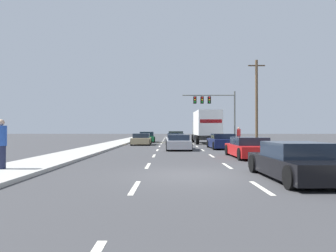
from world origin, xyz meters
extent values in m
plane|color=#3D3D3F|center=(0.00, 25.00, 0.00)|extent=(140.00, 140.00, 0.00)
cube|color=#B2AFA8|center=(6.52, 20.00, 0.07)|extent=(2.54, 80.00, 0.14)
cube|color=#B2AFA8|center=(-6.52, 20.00, 0.07)|extent=(2.54, 80.00, 0.14)
cube|color=silver|center=(-1.70, -2.28, 0.00)|extent=(0.14, 2.00, 0.01)
cube|color=silver|center=(-1.70, 2.72, 0.00)|extent=(0.14, 2.00, 0.01)
cube|color=silver|center=(-1.70, 7.72, 0.00)|extent=(0.14, 2.00, 0.01)
cube|color=silver|center=(-1.70, 12.72, 0.00)|extent=(0.14, 2.00, 0.01)
cube|color=silver|center=(-1.70, 17.72, 0.00)|extent=(0.14, 2.00, 0.01)
cube|color=silver|center=(-1.70, 22.72, 0.00)|extent=(0.14, 2.00, 0.01)
cube|color=silver|center=(-1.70, 27.72, 0.00)|extent=(0.14, 2.00, 0.01)
cube|color=silver|center=(-1.70, 32.72, 0.00)|extent=(0.14, 2.00, 0.01)
cube|color=silver|center=(-1.70, 37.72, 0.00)|extent=(0.14, 2.00, 0.01)
cube|color=silver|center=(-1.70, 42.72, 0.00)|extent=(0.14, 2.00, 0.01)
cube|color=silver|center=(-1.70, 47.72, 0.00)|extent=(0.14, 2.00, 0.01)
cube|color=silver|center=(-1.70, 52.72, 0.00)|extent=(0.14, 2.00, 0.01)
cube|color=silver|center=(1.70, -2.28, 0.00)|extent=(0.14, 2.00, 0.01)
cube|color=silver|center=(1.70, 2.72, 0.00)|extent=(0.14, 2.00, 0.01)
cube|color=silver|center=(1.70, 7.72, 0.00)|extent=(0.14, 2.00, 0.01)
cube|color=silver|center=(1.70, 12.72, 0.00)|extent=(0.14, 2.00, 0.01)
cube|color=silver|center=(1.70, 17.72, 0.00)|extent=(0.14, 2.00, 0.01)
cube|color=silver|center=(1.70, 22.72, 0.00)|extent=(0.14, 2.00, 0.01)
cube|color=silver|center=(1.70, 27.72, 0.00)|extent=(0.14, 2.00, 0.01)
cube|color=silver|center=(1.70, 32.72, 0.00)|extent=(0.14, 2.00, 0.01)
cube|color=silver|center=(1.70, 37.72, 0.00)|extent=(0.14, 2.00, 0.01)
cube|color=silver|center=(1.70, 42.72, 0.00)|extent=(0.14, 2.00, 0.01)
cube|color=silver|center=(1.70, 47.72, 0.00)|extent=(0.14, 2.00, 0.01)
cube|color=silver|center=(1.70, 52.72, 0.00)|extent=(0.14, 2.00, 0.01)
cube|color=#196B38|center=(-3.55, 27.17, 0.43)|extent=(1.97, 4.09, 0.58)
cube|color=#192333|center=(-3.54, 26.97, 0.99)|extent=(1.68, 2.14, 0.54)
cylinder|color=black|center=(-4.45, 28.61, 0.32)|extent=(0.24, 0.65, 0.64)
cylinder|color=black|center=(-2.74, 28.67, 0.32)|extent=(0.24, 0.65, 0.64)
cylinder|color=black|center=(-4.35, 25.67, 0.32)|extent=(0.24, 0.65, 0.64)
cylinder|color=black|center=(-2.64, 25.73, 0.32)|extent=(0.24, 0.65, 0.64)
cube|color=tan|center=(-3.62, 20.61, 0.42)|extent=(1.87, 4.08, 0.57)
cube|color=#192333|center=(-3.62, 20.57, 0.93)|extent=(1.62, 1.95, 0.43)
cylinder|color=black|center=(-4.49, 22.07, 0.32)|extent=(0.23, 0.64, 0.64)
cylinder|color=black|center=(-2.81, 22.10, 0.32)|extent=(0.23, 0.64, 0.64)
cylinder|color=black|center=(-4.44, 19.12, 0.32)|extent=(0.23, 0.64, 0.64)
cylinder|color=black|center=(-2.76, 19.15, 0.32)|extent=(0.23, 0.64, 0.64)
cube|color=yellow|center=(-0.07, 26.25, 0.49)|extent=(1.89, 4.33, 0.70)
cube|color=#192333|center=(-0.07, 26.10, 1.09)|extent=(1.66, 2.12, 0.50)
cylinder|color=black|center=(-0.96, 27.86, 0.32)|extent=(0.22, 0.64, 0.64)
cylinder|color=black|center=(0.80, 27.86, 0.32)|extent=(0.22, 0.64, 0.64)
cylinder|color=black|center=(-0.95, 24.63, 0.32)|extent=(0.22, 0.64, 0.64)
cylinder|color=black|center=(0.81, 24.64, 0.32)|extent=(0.22, 0.64, 0.64)
cube|color=white|center=(-0.24, 19.62, 0.44)|extent=(1.82, 4.26, 0.60)
cube|color=#192333|center=(-0.24, 19.62, 0.96)|extent=(1.56, 1.81, 0.43)
cylinder|color=black|center=(-1.08, 21.16, 0.32)|extent=(0.23, 0.64, 0.64)
cylinder|color=black|center=(0.53, 21.20, 0.32)|extent=(0.23, 0.64, 0.64)
cylinder|color=black|center=(-1.01, 18.04, 0.32)|extent=(0.23, 0.64, 0.64)
cylinder|color=black|center=(0.60, 18.07, 0.32)|extent=(0.23, 0.64, 0.64)
cube|color=#B7BABF|center=(-0.11, 13.40, 0.44)|extent=(1.81, 4.64, 0.59)
cube|color=#192333|center=(-0.11, 13.19, 0.94)|extent=(1.58, 2.24, 0.42)
cylinder|color=black|center=(-0.95, 15.16, 0.32)|extent=(0.23, 0.64, 0.64)
cylinder|color=black|center=(0.70, 15.17, 0.32)|extent=(0.23, 0.64, 0.64)
cylinder|color=black|center=(-0.92, 11.63, 0.32)|extent=(0.23, 0.64, 0.64)
cylinder|color=black|center=(0.73, 11.65, 0.32)|extent=(0.23, 0.64, 0.64)
cube|color=white|center=(3.20, 22.63, 2.23)|extent=(2.50, 5.76, 2.56)
cube|color=red|center=(3.25, 19.79, 2.36)|extent=(2.17, 0.07, 0.36)
cube|color=slate|center=(3.15, 26.39, 1.39)|extent=(2.34, 1.85, 2.19)
cylinder|color=black|center=(1.99, 26.38, 0.48)|extent=(0.32, 0.96, 0.96)
cylinder|color=black|center=(4.30, 26.41, 0.48)|extent=(0.32, 0.96, 0.96)
cylinder|color=black|center=(2.07, 21.47, 0.48)|extent=(0.32, 0.96, 0.96)
cylinder|color=black|center=(4.38, 21.50, 0.48)|extent=(0.32, 0.96, 0.96)
cube|color=#141E4C|center=(3.47, 14.58, 0.47)|extent=(1.97, 4.34, 0.66)
cube|color=#192333|center=(3.47, 14.30, 1.01)|extent=(1.70, 1.85, 0.42)
cylinder|color=black|center=(2.55, 16.17, 0.32)|extent=(0.23, 0.64, 0.64)
cylinder|color=black|center=(4.33, 16.20, 0.32)|extent=(0.23, 0.64, 0.64)
cylinder|color=black|center=(2.61, 12.96, 0.32)|extent=(0.23, 0.64, 0.64)
cylinder|color=black|center=(4.38, 12.99, 0.32)|extent=(0.23, 0.64, 0.64)
cube|color=red|center=(3.63, 6.63, 0.42)|extent=(1.92, 4.38, 0.56)
cube|color=#192333|center=(3.63, 6.65, 0.92)|extent=(1.67, 2.27, 0.43)
cylinder|color=black|center=(2.74, 8.25, 0.32)|extent=(0.23, 0.64, 0.64)
cylinder|color=black|center=(4.49, 8.27, 0.32)|extent=(0.23, 0.64, 0.64)
cylinder|color=black|center=(2.78, 4.98, 0.32)|extent=(0.23, 0.64, 0.64)
cylinder|color=black|center=(4.53, 5.01, 0.32)|extent=(0.23, 0.64, 0.64)
cube|color=black|center=(3.21, -0.91, 0.42)|extent=(1.97, 4.39, 0.56)
cube|color=#192333|center=(3.21, -0.89, 0.93)|extent=(1.69, 2.11, 0.47)
cylinder|color=black|center=(2.30, 0.69, 0.32)|extent=(0.24, 0.65, 0.64)
cylinder|color=black|center=(4.03, 0.73, 0.32)|extent=(0.24, 0.65, 0.64)
cylinder|color=black|center=(2.38, -2.55, 0.32)|extent=(0.24, 0.65, 0.64)
cylinder|color=#595B56|center=(7.97, 31.31, 3.35)|extent=(0.20, 0.20, 6.69)
cylinder|color=#595B56|center=(4.45, 31.31, 6.15)|extent=(7.03, 0.14, 0.14)
cube|color=black|center=(4.54, 31.31, 5.50)|extent=(0.40, 0.56, 0.95)
sphere|color=red|center=(4.54, 31.00, 5.80)|extent=(0.20, 0.20, 0.20)
sphere|color=orange|center=(4.54, 31.00, 5.50)|extent=(0.20, 0.20, 0.20)
sphere|color=green|center=(4.54, 31.00, 5.20)|extent=(0.20, 0.20, 0.20)
cube|color=black|center=(3.57, 31.31, 5.50)|extent=(0.40, 0.56, 0.95)
sphere|color=red|center=(3.57, 31.00, 5.80)|extent=(0.20, 0.20, 0.20)
sphere|color=orange|center=(3.57, 31.00, 5.50)|extent=(0.20, 0.20, 0.20)
sphere|color=green|center=(3.57, 31.00, 5.20)|extent=(0.20, 0.20, 0.20)
cube|color=black|center=(2.61, 31.31, 5.50)|extent=(0.40, 0.56, 0.95)
sphere|color=red|center=(2.61, 31.00, 5.80)|extent=(0.20, 0.20, 0.20)
sphere|color=orange|center=(2.61, 31.00, 5.50)|extent=(0.20, 0.20, 0.20)
sphere|color=green|center=(2.61, 31.00, 5.20)|extent=(0.20, 0.20, 0.20)
cylinder|color=brown|center=(8.49, 22.59, 4.48)|extent=(0.28, 0.28, 8.97)
cube|color=brown|center=(8.49, 22.59, 8.37)|extent=(1.80, 0.12, 0.12)
cylinder|color=#1E233F|center=(-6.86, 0.55, 0.56)|extent=(0.32, 0.32, 0.83)
cylinder|color=#264CA5|center=(-6.86, 0.55, 1.34)|extent=(0.38, 0.38, 0.73)
sphere|color=tan|center=(-6.86, 0.55, 1.82)|extent=(0.23, 0.23, 0.23)
cylinder|color=#1E233F|center=(6.16, 20.70, 0.53)|extent=(0.32, 0.32, 0.77)
cylinder|color=red|center=(6.16, 20.70, 1.25)|extent=(0.38, 0.38, 0.68)
sphere|color=tan|center=(6.16, 20.70, 1.69)|extent=(0.21, 0.21, 0.21)
camera|label=1|loc=(-0.75, -10.67, 1.57)|focal=33.35mm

